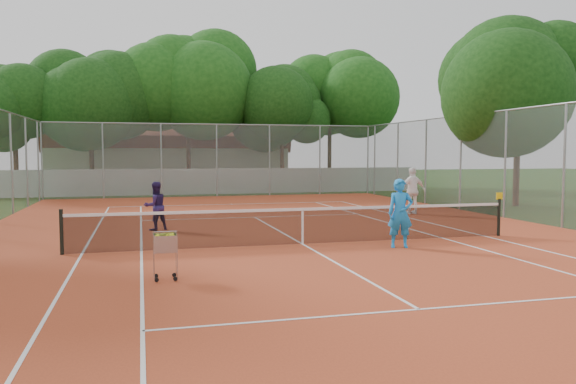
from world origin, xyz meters
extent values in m
plane|color=#17360E|center=(0.00, 0.00, 0.00)|extent=(120.00, 120.00, 0.00)
cube|color=#B84623|center=(0.00, 0.00, 0.01)|extent=(18.00, 34.00, 0.02)
cube|color=white|center=(0.00, 0.00, 0.02)|extent=(10.98, 23.78, 0.01)
cube|color=black|center=(0.00, 0.00, 0.51)|extent=(11.88, 0.10, 0.98)
cube|color=slate|center=(0.00, 0.00, 2.00)|extent=(18.00, 34.00, 4.00)
cube|color=silver|center=(0.00, 19.00, 0.75)|extent=(26.00, 0.30, 1.50)
cube|color=beige|center=(-2.00, 29.00, 2.20)|extent=(16.40, 9.00, 4.40)
cube|color=black|center=(0.00, 22.00, 5.00)|extent=(29.00, 19.00, 10.00)
imported|color=#1A86E2|center=(2.26, -1.11, 0.89)|extent=(0.73, 0.57, 1.75)
imported|color=#251849|center=(-3.67, 3.75, 0.78)|extent=(0.90, 0.82, 1.51)
imported|color=white|center=(6.27, 5.98, 0.94)|extent=(1.09, 0.47, 1.84)
cube|color=#A8A9AF|center=(-3.68, -3.35, 0.50)|extent=(0.52, 0.52, 0.96)
camera|label=1|loc=(-4.10, -14.07, 2.43)|focal=35.00mm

